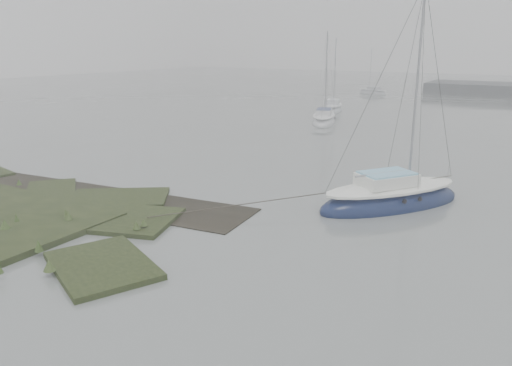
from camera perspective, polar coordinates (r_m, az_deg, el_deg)
name	(u,v)px	position (r m, az deg, el deg)	size (l,w,h in m)	color
ground	(391,125)	(41.58, 15.14, 6.39)	(160.00, 160.00, 0.00)	slate
sailboat_main	(390,199)	(20.65, 15.12, -1.78)	(5.52, 6.50, 9.15)	#0D173A
sailboat_white	(324,120)	(41.53, 7.76, 7.12)	(3.55, 5.86, 7.86)	silver
sailboat_far_a	(333,109)	(49.34, 8.77, 8.39)	(3.22, 5.50, 7.38)	silver
sailboat_far_c	(373,92)	(67.65, 13.19, 10.04)	(4.62, 3.09, 6.22)	#B2B7BC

